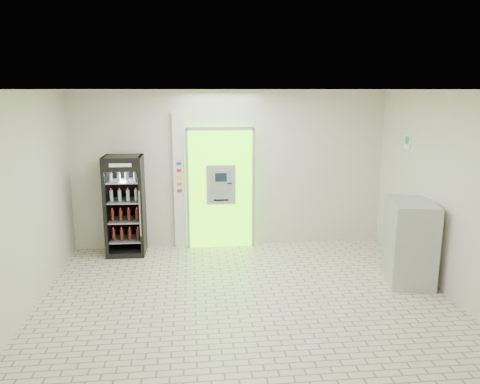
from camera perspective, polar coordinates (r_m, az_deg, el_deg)
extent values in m
plane|color=beige|center=(7.05, 0.64, -12.82)|extent=(6.00, 6.00, 0.00)
plane|color=beige|center=(9.00, -1.17, 2.73)|extent=(6.00, 0.00, 6.00)
plane|color=beige|center=(4.19, 4.67, -8.63)|extent=(6.00, 0.00, 6.00)
plane|color=beige|center=(6.90, -24.93, -1.38)|extent=(0.00, 5.00, 5.00)
plane|color=beige|center=(7.51, 24.04, -0.25)|extent=(0.00, 5.00, 5.00)
plane|color=white|center=(6.39, 0.71, 12.35)|extent=(6.00, 6.00, 0.00)
cube|color=#5FF40A|center=(8.98, -2.39, 0.43)|extent=(1.20, 0.12, 2.30)
cube|color=gray|center=(8.75, -2.43, 7.73)|extent=(1.28, 0.04, 0.06)
cube|color=gray|center=(8.90, -6.41, 0.25)|extent=(0.04, 0.04, 2.30)
cube|color=gray|center=(8.97, 1.66, 0.43)|extent=(0.04, 0.04, 2.30)
cube|color=black|center=(9.09, -1.70, -3.63)|extent=(0.62, 0.01, 0.67)
cube|color=black|center=(8.78, -4.64, 5.62)|extent=(0.22, 0.01, 0.18)
cube|color=#A6A9AE|center=(8.85, -2.35, 0.92)|extent=(0.55, 0.12, 0.75)
cube|color=black|center=(8.76, -2.33, 1.80)|extent=(0.22, 0.01, 0.16)
cube|color=gray|center=(8.82, -2.32, 0.01)|extent=(0.16, 0.01, 0.12)
cube|color=black|center=(8.80, -1.29, 1.05)|extent=(0.09, 0.01, 0.02)
cube|color=black|center=(8.85, -2.31, -1.00)|extent=(0.28, 0.01, 0.03)
cube|color=silver|center=(8.96, -7.39, 1.29)|extent=(0.22, 0.10, 2.60)
cube|color=#193FB2|center=(8.84, -7.46, 3.45)|extent=(0.09, 0.01, 0.06)
cube|color=red|center=(8.86, -7.44, 2.62)|extent=(0.09, 0.01, 0.06)
cube|color=yellow|center=(8.89, -7.42, 1.79)|extent=(0.09, 0.01, 0.06)
cube|color=orange|center=(8.91, -7.39, 0.97)|extent=(0.09, 0.01, 0.06)
cube|color=red|center=(8.94, -7.37, 0.15)|extent=(0.09, 0.01, 0.06)
cube|color=black|center=(8.86, -13.84, -1.62)|extent=(0.70, 0.64, 1.84)
cube|color=black|center=(9.14, -13.60, -1.18)|extent=(0.69, 0.06, 1.84)
cube|color=#AB0918|center=(8.40, -14.39, 3.18)|extent=(0.68, 0.02, 0.22)
cube|color=white|center=(8.40, -14.40, 3.18)|extent=(0.39, 0.01, 0.06)
cube|color=black|center=(9.10, -13.56, -6.96)|extent=(0.70, 0.64, 0.09)
cylinder|color=gray|center=(8.52, -12.11, -2.59)|extent=(0.02, 0.02, 0.83)
cube|color=gray|center=(9.03, -13.63, -5.59)|extent=(0.59, 0.54, 0.02)
cube|color=gray|center=(8.92, -13.75, -3.34)|extent=(0.59, 0.54, 0.02)
cube|color=gray|center=(8.83, -13.87, -1.04)|extent=(0.59, 0.54, 0.02)
cube|color=gray|center=(8.76, -13.99, 1.31)|extent=(0.59, 0.54, 0.02)
cube|color=#A6A9AE|center=(7.90, 19.97, -5.70)|extent=(0.85, 1.10, 1.31)
cube|color=gray|center=(7.74, 17.81, -5.39)|extent=(0.21, 0.94, 0.01)
cube|color=white|center=(8.64, 19.74, 5.77)|extent=(0.02, 0.22, 0.26)
cube|color=#0B811F|center=(8.63, 19.68, 5.97)|extent=(0.00, 0.14, 0.14)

